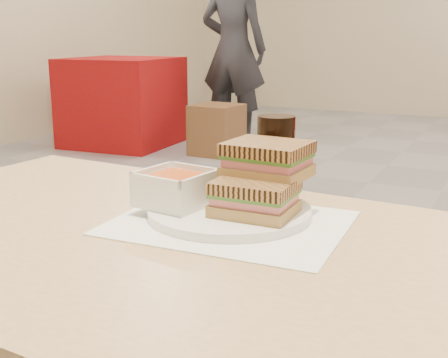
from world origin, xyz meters
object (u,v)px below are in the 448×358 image
at_px(soup_bowl, 176,189).
at_px(bg_table_0, 123,102).
at_px(panini_lower, 255,197).
at_px(bg_chair_0l, 101,121).
at_px(cola_glass, 276,156).
at_px(plate, 229,211).
at_px(bg_chair_0r, 217,130).
at_px(patron_a, 233,49).
at_px(main_table, 165,302).

bearing_deg(soup_bowl, bg_table_0, 128.54).
height_order(panini_lower, bg_chair_0l, panini_lower).
bearing_deg(bg_chair_0l, cola_glass, -46.28).
bearing_deg(plate, bg_table_0, 129.60).
height_order(cola_glass, bg_chair_0r, cola_glass).
bearing_deg(bg_chair_0l, bg_chair_0r, 7.00).
relative_size(panini_lower, bg_table_0, 0.13).
bearing_deg(bg_chair_0r, bg_chair_0l, -173.00).
bearing_deg(panini_lower, bg_table_0, 129.99).
distance_m(panini_lower, patron_a, 4.81).
xyz_separation_m(bg_table_0, bg_chair_0r, (1.03, -0.00, -0.19)).
height_order(main_table, bg_chair_0l, main_table).
xyz_separation_m(panini_lower, patron_a, (-2.19, 4.28, 0.10)).
bearing_deg(cola_glass, bg_chair_0r, 119.88).
bearing_deg(panini_lower, cola_glass, 101.99).
height_order(soup_bowl, bg_table_0, soup_bowl).
distance_m(panini_lower, bg_table_0, 4.76).
relative_size(cola_glass, bg_chair_0l, 0.33).
bearing_deg(bg_table_0, soup_bowl, -51.46).
height_order(panini_lower, bg_table_0, same).
height_order(main_table, plate, plate).
height_order(soup_bowl, panini_lower, soup_bowl).
bearing_deg(soup_bowl, bg_chair_0l, 131.17).
height_order(cola_glass, patron_a, patron_a).
height_order(main_table, bg_table_0, bg_table_0).
bearing_deg(plate, bg_chair_0r, 118.56).
xyz_separation_m(plate, cola_glass, (0.02, 0.16, 0.07)).
xyz_separation_m(soup_bowl, cola_glass, (0.11, 0.19, 0.03)).
relative_size(plate, cola_glass, 1.81).
relative_size(soup_bowl, bg_table_0, 0.12).
xyz_separation_m(bg_chair_0l, patron_a, (1.01, 0.80, 0.66)).
bearing_deg(cola_glass, bg_chair_0l, 133.72).
xyz_separation_m(main_table, panini_lower, (0.10, 0.12, 0.16)).
distance_m(plate, cola_glass, 0.18).
distance_m(main_table, cola_glass, 0.36).
bearing_deg(plate, bg_chair_0l, 132.21).
distance_m(plate, bg_table_0, 4.71).
bearing_deg(panini_lower, plate, 164.44).
bearing_deg(panini_lower, soup_bowl, -175.02).
bearing_deg(cola_glass, bg_table_0, 131.05).
xyz_separation_m(main_table, cola_glass, (0.07, 0.29, 0.19)).
bearing_deg(bg_table_0, plate, -50.40).
relative_size(cola_glass, bg_chair_0r, 0.35).
height_order(plate, panini_lower, panini_lower).
distance_m(bg_chair_0l, bg_chair_0r, 1.19).
bearing_deg(bg_table_0, bg_chair_0r, -0.26).
distance_m(plate, soup_bowl, 0.10).
bearing_deg(patron_a, bg_table_0, -142.85).
bearing_deg(patron_a, plate, -63.43).
height_order(plate, soup_bowl, soup_bowl).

